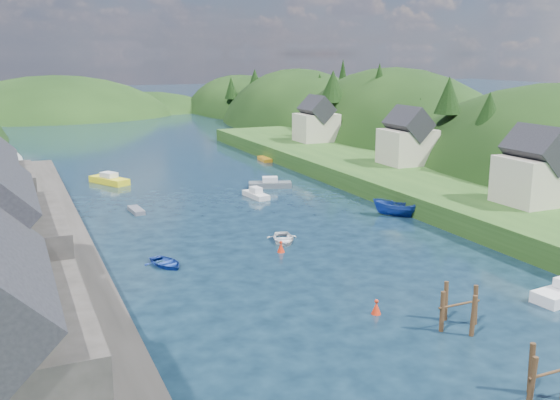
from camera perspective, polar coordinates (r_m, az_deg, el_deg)
name	(u,v)px	position (r m, az deg, el deg)	size (l,w,h in m)	color
ground	(212,195)	(82.20, -6.20, 0.49)	(600.00, 600.00, 0.00)	black
hillside_right	(392,186)	(125.37, 10.20, 1.31)	(36.00, 245.56, 48.00)	black
far_hills	(96,148)	(204.14, -16.51, 4.56)	(103.00, 68.00, 44.00)	black
hill_trees	(185,102)	(94.78, -8.70, 8.85)	(90.35, 153.70, 11.98)	black
quay_left	(23,293)	(49.52, -22.45, -7.90)	(12.00, 110.00, 2.00)	#2D2B28
terrace_right	(416,184)	(84.33, 12.35, 1.42)	(16.00, 120.00, 2.40)	#234719
right_bank_cottages	(400,140)	(91.97, 10.96, 5.38)	(9.00, 59.24, 8.41)	beige
piling_cluster_near	(548,383)	(36.84, 23.32, -15.10)	(2.85, 2.69, 3.49)	#382314
piling_cluster_far	(459,312)	(44.17, 16.03, -9.80)	(3.34, 3.11, 3.34)	#382314
channel_buoy_near	(376,308)	(45.29, 8.80, -9.69)	(0.70, 0.70, 1.10)	red
channel_buoy_far	(281,247)	(58.05, 0.09, -4.34)	(0.70, 0.70, 1.10)	red
moored_boats	(314,248)	(57.57, 3.13, -4.38)	(34.89, 86.49, 2.14)	white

